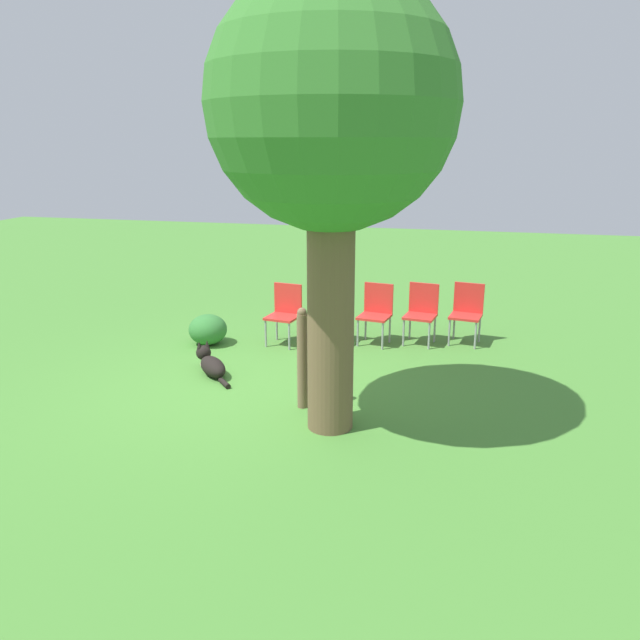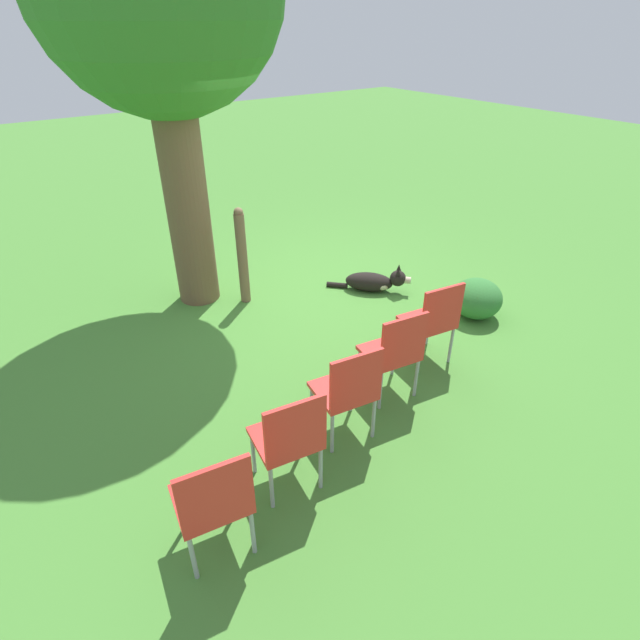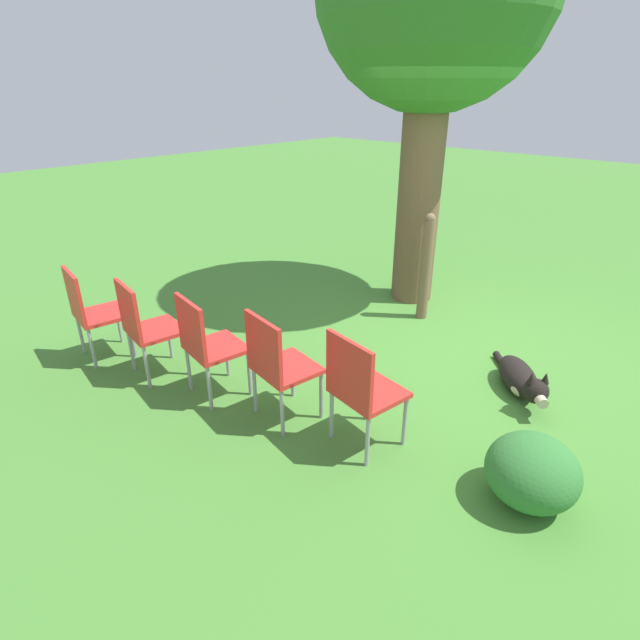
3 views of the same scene
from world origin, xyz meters
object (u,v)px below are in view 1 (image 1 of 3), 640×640
Objects in this scene: red_chair_0 at (285,310)px; red_chair_4 at (467,310)px; red_chair_1 at (331,310)px; red_chair_3 at (422,310)px; oak_tree at (332,113)px; red_chair_2 at (376,310)px; fence_post at (302,358)px; dog at (211,364)px.

red_chair_0 and red_chair_4 have the same top height.
red_chair_1 and red_chair_3 have the same top height.
red_chair_3 is (-3.11, 0.69, -2.66)m from oak_tree.
oak_tree is 4.98× the size of red_chair_4.
oak_tree is at bearing 35.18° from red_chair_0.
red_chair_2 is (-2.94, 0.03, -2.66)m from oak_tree.
fence_post is 1.31× the size of red_chair_4.
fence_post is (-0.41, -0.41, -2.57)m from oak_tree.
red_chair_3 is (-0.17, 0.65, 0.00)m from red_chair_2.
dog is 0.92× the size of red_chair_4.
fence_post is 2.35m from red_chair_0.
red_chair_0 is (-2.60, -1.27, -2.66)m from oak_tree.
oak_tree is at bearing -3.32° from red_chair_3.
red_chair_2 is 0.67m from red_chair_3.
oak_tree is 4.98× the size of red_chair_2.
red_chair_4 is (-3.27, 1.34, -2.66)m from oak_tree.
red_chair_4 is (-2.86, 1.75, -0.08)m from fence_post.
fence_post is 1.31× the size of red_chair_1.
oak_tree is at bearing 21.73° from red_chair_1.
oak_tree is at bearing -13.10° from red_chair_4.
red_chair_0 is at bearing -66.41° from red_chair_4.
red_chair_4 is at bearing 148.51° from fence_post.
dog is 0.92× the size of red_chair_0.
red_chair_0 is at bearing -158.57° from fence_post.
red_chair_3 reaches higher than dog.
red_chair_2 is at bearing 169.96° from fence_post.
oak_tree reaches higher than red_chair_1.
red_chair_1 is at bearing -175.00° from fence_post.
dog is 2.62m from red_chair_2.
red_chair_2 is 1.00× the size of red_chair_4.
oak_tree reaches higher than red_chair_4.
fence_post is at bearing 30.57° from red_chair_0.
red_chair_0 and red_chair_2 have the same top height.
red_chair_2 is 1.35m from red_chair_4.
oak_tree reaches higher than red_chair_0.
red_chair_0 is 2.70m from red_chair_4.
fence_post is (0.74, 1.43, 0.46)m from dog.
red_chair_1 is at bearing -66.41° from red_chair_3.
red_chair_0 is at bearing -66.41° from red_chair_1.
dog is 2.06m from red_chair_1.
red_chair_0 is at bearing -66.41° from red_chair_2.
red_chair_3 is at bearing 113.59° from red_chair_2.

